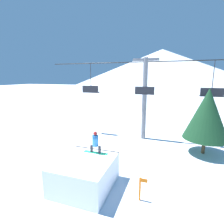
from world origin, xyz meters
The scene contains 8 objects.
ground_plane centered at (0.00, 0.00, 0.00)m, with size 220.00×220.00×0.00m, color white.
mountain_ridge centered at (0.00, 65.12, 8.21)m, with size 81.92×81.92×16.41m.
snow_ramp centered at (0.27, 0.04, 0.80)m, with size 2.99×3.24×1.59m.
snowboarder centered at (0.46, 1.09, 2.25)m, with size 1.49×0.36×1.33m.
chairlift centered at (2.08, 8.95, 4.52)m, with size 19.89×0.44×7.80m.
pine_tree_near centered at (7.20, 7.02, 3.24)m, with size 3.33×3.33×5.23m.
trail_marker centered at (3.37, -0.07, 0.67)m, with size 0.41×0.10×1.24m.
distant_skier centered at (6.95, 13.47, 0.67)m, with size 0.24×0.24×1.23m.
Camera 1 is at (4.55, -7.79, 6.06)m, focal length 28.00 mm.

